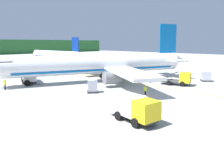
% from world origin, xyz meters
% --- Properties ---
extents(ground, '(240.00, 320.00, 0.20)m').
position_xyz_m(ground, '(0.00, 48.00, -0.10)').
color(ground, '#A8A8A3').
extents(airliner_foreground, '(39.41, 33.19, 11.90)m').
position_xyz_m(airliner_foreground, '(-0.99, 16.91, 3.39)').
color(airliner_foreground, white).
rests_on(airliner_foreground, ground).
extents(airliner_mid_apron, '(28.44, 34.21, 9.76)m').
position_xyz_m(airliner_mid_apron, '(18.08, 64.74, 2.78)').
color(airliner_mid_apron, white).
rests_on(airliner_mid_apron, ground).
extents(service_truck_fuel, '(3.60, 5.97, 2.48)m').
position_xyz_m(service_truck_fuel, '(5.62, 3.19, 1.20)').
color(service_truck_fuel, yellow).
rests_on(service_truck_fuel, ground).
extents(service_truck_baggage, '(4.28, 6.65, 2.53)m').
position_xyz_m(service_truck_baggage, '(-12.25, 25.77, 1.46)').
color(service_truck_baggage, '#338C3F').
rests_on(service_truck_baggage, ground).
extents(service_truck_catering, '(3.09, 5.83, 2.47)m').
position_xyz_m(service_truck_catering, '(-14.63, -1.59, 1.43)').
color(service_truck_catering, yellow).
rests_on(service_truck_catering, ground).
extents(cargo_container_near, '(2.30, 2.30, 2.12)m').
position_xyz_m(cargo_container_near, '(-9.27, 10.47, 1.01)').
color(cargo_container_near, '#333338').
rests_on(cargo_container_near, ground).
extents(cargo_container_mid, '(2.47, 2.47, 2.12)m').
position_xyz_m(cargo_container_mid, '(12.96, 1.28, 1.00)').
color(cargo_container_mid, '#333338').
rests_on(cargo_container_mid, ground).
extents(crew_marshaller, '(0.58, 0.40, 1.67)m').
position_xyz_m(crew_marshaller, '(3.88, 8.48, 0.98)').
color(crew_marshaller, '#191E33').
rests_on(crew_marshaller, ground).
extents(crew_loader_left, '(0.33, 0.61, 1.77)m').
position_xyz_m(crew_loader_left, '(-17.95, 22.36, 1.05)').
color(crew_loader_left, '#191E33').
rests_on(crew_loader_left, ground).
extents(crew_loader_right, '(0.63, 0.27, 1.63)m').
position_xyz_m(crew_loader_right, '(-5.70, 3.05, 0.96)').
color(crew_loader_right, '#191E33').
rests_on(crew_loader_right, ground).
extents(crew_supervisor, '(0.46, 0.51, 1.70)m').
position_xyz_m(crew_supervisor, '(-10.68, -0.36, 1.00)').
color(crew_supervisor, '#191E33').
rests_on(crew_supervisor, ground).
extents(apron_guide_line, '(0.30, 60.00, 0.01)m').
position_xyz_m(apron_guide_line, '(1.67, 12.14, 0.01)').
color(apron_guide_line, yellow).
rests_on(apron_guide_line, ground).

